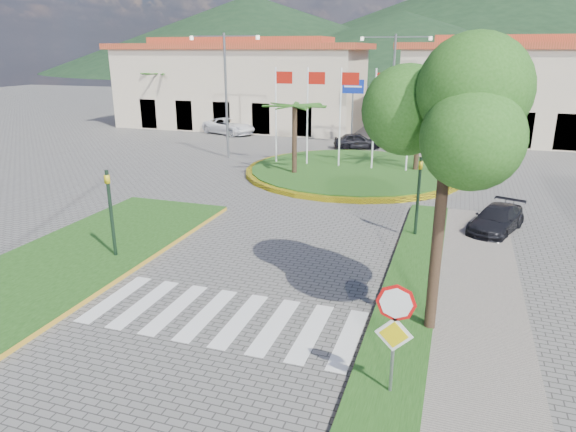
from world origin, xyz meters
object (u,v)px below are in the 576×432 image
(roundabout_island, at_px, (353,171))
(car_dark_a, at_px, (357,141))
(car_side_right, at_px, (497,219))
(stop_sign, at_px, (395,323))
(white_van, at_px, (229,126))
(car_dark_b, at_px, (434,134))
(deciduous_tree, at_px, (448,133))

(roundabout_island, relative_size, car_dark_a, 3.72)
(car_dark_a, distance_m, car_side_right, 18.47)
(roundabout_island, height_order, stop_sign, roundabout_island)
(white_van, height_order, car_dark_b, white_van)
(white_van, bearing_deg, stop_sign, -127.75)
(roundabout_island, relative_size, car_dark_b, 3.45)
(roundabout_island, bearing_deg, stop_sign, -76.27)
(stop_sign, distance_m, car_dark_a, 28.75)
(car_dark_a, relative_size, car_dark_b, 0.93)
(stop_sign, relative_size, car_dark_b, 0.72)
(deciduous_tree, bearing_deg, roundabout_island, 107.91)
(car_dark_a, bearing_deg, stop_sign, 172.91)
(stop_sign, xyz_separation_m, white_van, (-18.11, 31.30, -1.10))
(white_van, bearing_deg, car_side_right, -111.06)
(stop_sign, bearing_deg, car_dark_b, 91.88)
(car_side_right, bearing_deg, deciduous_tree, -83.20)
(white_van, xyz_separation_m, car_side_right, (20.71, -19.48, -0.16))
(roundabout_island, distance_m, stop_sign, 20.69)
(car_side_right, bearing_deg, white_van, 156.37)
(stop_sign, distance_m, deciduous_tree, 4.59)
(white_van, bearing_deg, car_dark_b, -62.17)
(white_van, bearing_deg, car_dark_a, -83.19)
(roundabout_island, relative_size, car_side_right, 3.51)
(roundabout_island, xyz_separation_m, car_side_right, (7.50, -8.22, 0.35))
(car_dark_a, bearing_deg, car_dark_b, -65.81)
(stop_sign, bearing_deg, deciduous_tree, 78.82)
(white_van, distance_m, car_dark_a, 12.31)
(car_dark_b, bearing_deg, car_dark_a, 125.30)
(car_dark_a, xyz_separation_m, car_side_right, (8.84, -16.22, -0.06))
(stop_sign, bearing_deg, roundabout_island, 103.73)
(roundabout_island, distance_m, white_van, 17.37)
(car_side_right, bearing_deg, stop_sign, -82.78)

